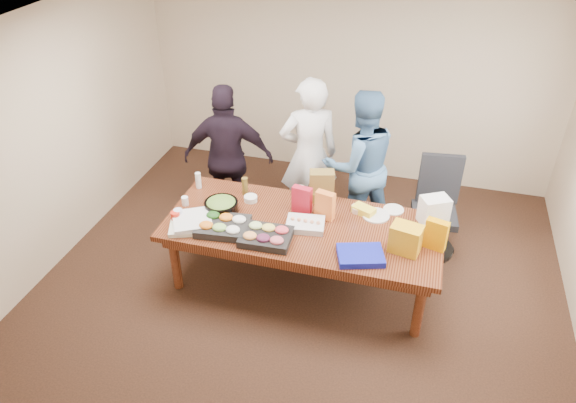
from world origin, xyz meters
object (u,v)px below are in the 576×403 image
(office_chair, at_px, (435,212))
(person_center, at_px, (309,155))
(salad_bowl, at_px, (221,207))
(conference_table, at_px, (302,253))
(person_right, at_px, (360,165))
(sheet_cake, at_px, (305,224))

(office_chair, height_order, person_center, person_center)
(person_center, height_order, salad_bowl, person_center)
(conference_table, height_order, salad_bowl, salad_bowl)
(person_center, distance_m, person_right, 0.60)
(person_center, height_order, sheet_cake, person_center)
(conference_table, xyz_separation_m, sheet_cake, (0.03, -0.03, 0.41))
(office_chair, relative_size, salad_bowl, 3.13)
(office_chair, xyz_separation_m, salad_bowl, (-2.18, -0.89, 0.25))
(salad_bowl, bearing_deg, person_center, 57.94)
(sheet_cake, bearing_deg, office_chair, 28.77)
(conference_table, distance_m, salad_bowl, 0.98)
(conference_table, height_order, sheet_cake, sheet_cake)
(sheet_cake, bearing_deg, conference_table, 129.95)
(office_chair, bearing_deg, sheet_cake, -150.62)
(person_right, bearing_deg, sheet_cake, 44.78)
(person_right, xyz_separation_m, sheet_cake, (-0.36, -1.12, -0.12))
(office_chair, bearing_deg, salad_bowl, -164.75)
(office_chair, relative_size, person_right, 0.61)
(person_center, relative_size, salad_bowl, 5.37)
(person_center, xyz_separation_m, salad_bowl, (-0.68, -1.08, -0.14))
(office_chair, height_order, salad_bowl, office_chair)
(salad_bowl, bearing_deg, office_chair, 22.33)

